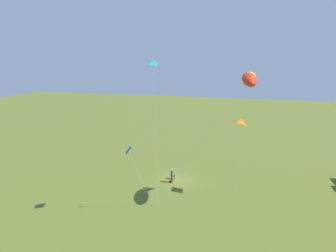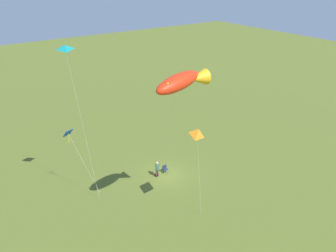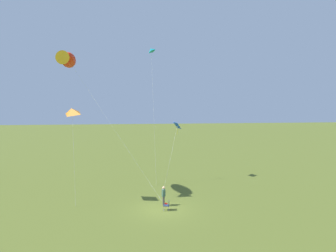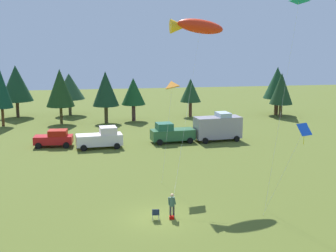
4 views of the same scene
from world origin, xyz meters
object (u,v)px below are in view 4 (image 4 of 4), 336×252
at_px(kite_delta_orange, 171,84).
at_px(van_motorhome_grey, 218,127).
at_px(kite_delta_teal, 299,0).
at_px(folding_chair, 156,213).
at_px(kite_diamond_blue, 303,132).
at_px(truck_white_pickup, 101,138).
at_px(truck_green_flatbed, 171,133).
at_px(kite_large_fish, 195,26).
at_px(backpack_on_grass, 172,218).
at_px(person_kite_flyer, 172,204).
at_px(car_red_sedan, 54,138).

bearing_deg(kite_delta_orange, van_motorhome_grey, 60.79).
xyz_separation_m(kite_delta_teal, kite_delta_orange, (-7.36, 7.24, -6.26)).
relative_size(folding_chair, kite_diamond_blue, 0.12).
bearing_deg(truck_white_pickup, kite_delta_teal, -62.78).
bearing_deg(truck_green_flatbed, kite_large_fish, 83.01).
height_order(backpack_on_grass, kite_delta_orange, kite_delta_orange).
bearing_deg(person_kite_flyer, truck_white_pickup, 5.56).
xyz_separation_m(folding_chair, kite_delta_teal, (9.86, 0.96, 14.04)).
distance_m(person_kite_flyer, kite_diamond_blue, 9.87).
distance_m(car_red_sedan, truck_green_flatbed, 13.21).
xyz_separation_m(backpack_on_grass, van_motorhome_grey, (9.64, 22.90, 1.53)).
bearing_deg(van_motorhome_grey, kite_delta_teal, -97.92).
bearing_deg(kite_delta_teal, kite_large_fish, 123.66).
bearing_deg(kite_delta_orange, kite_diamond_blue, -56.07).
bearing_deg(folding_chair, person_kite_flyer, -72.02).
distance_m(truck_green_flatbed, kite_delta_orange, 16.50).
bearing_deg(car_red_sedan, kite_diamond_blue, -50.28).
bearing_deg(backpack_on_grass, kite_diamond_blue, -13.28).
height_order(backpack_on_grass, kite_diamond_blue, kite_diamond_blue).
bearing_deg(truck_white_pickup, car_red_sedan, 158.86).
relative_size(car_red_sedan, kite_delta_orange, 0.50).
xyz_separation_m(truck_white_pickup, kite_large_fish, (7.62, -12.68, 11.83)).
bearing_deg(kite_large_fish, truck_green_flatbed, 87.93).
distance_m(truck_white_pickup, truck_green_flatbed, 8.23).
xyz_separation_m(backpack_on_grass, car_red_sedan, (-9.18, 22.99, 0.84)).
distance_m(person_kite_flyer, kite_delta_teal, 16.09).
bearing_deg(kite_delta_orange, truck_green_flatbed, 79.85).
relative_size(car_red_sedan, kite_large_fish, 0.31).
bearing_deg(person_kite_flyer, kite_delta_orange, -15.12).
bearing_deg(kite_delta_orange, backpack_on_grass, -99.77).
bearing_deg(person_kite_flyer, folding_chair, 96.22).
xyz_separation_m(person_kite_flyer, car_red_sedan, (-9.24, 22.77, -0.07)).
xyz_separation_m(backpack_on_grass, kite_delta_orange, (1.41, 8.18, 8.16)).
relative_size(truck_green_flatbed, kite_delta_teal, 0.35).
distance_m(truck_white_pickup, kite_delta_teal, 27.72).
distance_m(van_motorhome_grey, kite_delta_teal, 25.48).
bearing_deg(person_kite_flyer, car_red_sedan, 16.60).
distance_m(truck_white_pickup, van_motorhome_grey, 13.82).
height_order(backpack_on_grass, van_motorhome_grey, van_motorhome_grey).
bearing_deg(van_motorhome_grey, kite_delta_orange, -124.86).
relative_size(folding_chair, kite_delta_orange, 0.09).
relative_size(person_kite_flyer, kite_delta_teal, 0.12).
bearing_deg(van_motorhome_grey, truck_white_pickup, -179.81).
distance_m(kite_large_fish, kite_delta_teal, 9.60).
bearing_deg(folding_chair, kite_delta_teal, -78.16).
xyz_separation_m(backpack_on_grass, truck_white_pickup, (-4.10, 21.50, 0.99)).
bearing_deg(truck_white_pickup, truck_green_flatbed, 4.37).
relative_size(folding_chair, car_red_sedan, 0.19).
bearing_deg(backpack_on_grass, truck_green_flatbed, 79.99).
bearing_deg(person_kite_flyer, van_motorhome_grey, -28.39).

